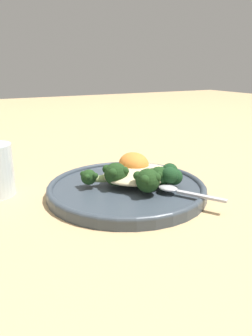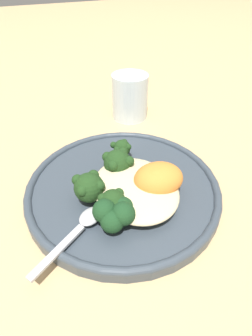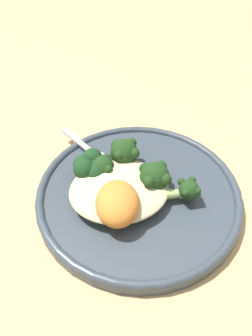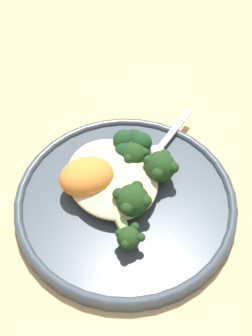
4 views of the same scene
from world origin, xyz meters
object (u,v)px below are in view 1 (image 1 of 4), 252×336
object	(u,v)px
broccoli_stalk_0	(103,177)
kale_tuft	(167,175)
broccoli_stalk_3	(153,176)
broccoli_stalk_1	(117,174)
spoon	(177,190)
broccoli_stalk_2	(145,180)
quinoa_mound	(139,174)
sweet_potato_chunk_1	(134,164)
plate	(127,189)
sweet_potato_chunk_0	(137,164)

from	to	relation	value
broccoli_stalk_0	kale_tuft	size ratio (longest dim) A/B	2.24
broccoli_stalk_3	broccoli_stalk_1	bearing A→B (deg)	-143.50
spoon	broccoli_stalk_2	bearing A→B (deg)	-158.01
quinoa_mound	broccoli_stalk_0	size ratio (longest dim) A/B	1.14
broccoli_stalk_1	sweet_potato_chunk_1	world-z (taller)	sweet_potato_chunk_1
plate	kale_tuft	xyz separation A→B (m)	(-0.06, 0.04, 0.03)
plate	broccoli_stalk_2	distance (m)	0.06
broccoli_stalk_3	spoon	bearing A→B (deg)	-14.94
broccoli_stalk_0	broccoli_stalk_3	xyz separation A→B (m)	(-0.08, 0.05, 0.00)
sweet_potato_chunk_1	kale_tuft	distance (m)	0.08
broccoli_stalk_1	broccoli_stalk_2	bearing A→B (deg)	97.99
broccoli_stalk_0	spoon	bearing A→B (deg)	138.24
broccoli_stalk_2	quinoa_mound	bearing A→B (deg)	167.91
spoon	broccoli_stalk_0	bearing A→B (deg)	-170.08
sweet_potato_chunk_0	broccoli_stalk_2	bearing A→B (deg)	69.95
plate	broccoli_stalk_2	bearing A→B (deg)	102.36
broccoli_stalk_1	sweet_potato_chunk_1	bearing A→B (deg)	-168.40
quinoa_mound	spoon	bearing A→B (deg)	106.42
broccoli_stalk_1	spoon	xyz separation A→B (m)	(-0.07, 0.08, -0.02)
quinoa_mound	sweet_potato_chunk_1	distance (m)	0.03
broccoli_stalk_1	spoon	bearing A→B (deg)	109.51
kale_tuft	sweet_potato_chunk_1	bearing A→B (deg)	-71.24
sweet_potato_chunk_1	spoon	bearing A→B (deg)	98.71
quinoa_mound	sweet_potato_chunk_0	xyz separation A→B (m)	(-0.01, -0.03, 0.01)
broccoli_stalk_1	spoon	size ratio (longest dim) A/B	0.75
kale_tuft	spoon	size ratio (longest dim) A/B	0.49
broccoli_stalk_1	sweet_potato_chunk_1	distance (m)	0.07
sweet_potato_chunk_0	broccoli_stalk_3	bearing A→B (deg)	91.68
sweet_potato_chunk_0	sweet_potato_chunk_1	bearing A→B (deg)	-58.60
broccoli_stalk_3	spoon	xyz separation A→B (m)	(-0.01, 0.05, -0.01)
broccoli_stalk_3	spoon	world-z (taller)	broccoli_stalk_3
quinoa_mound	sweet_potato_chunk_0	world-z (taller)	sweet_potato_chunk_0
broccoli_stalk_0	sweet_potato_chunk_0	bearing A→B (deg)	-166.09
plate	quinoa_mound	bearing A→B (deg)	-167.99
spoon	sweet_potato_chunk_1	bearing A→B (deg)	157.25
quinoa_mound	broccoli_stalk_2	distance (m)	0.06
plate	broccoli_stalk_1	bearing A→B (deg)	-6.15
quinoa_mound	kale_tuft	xyz separation A→B (m)	(-0.03, 0.05, 0.01)
sweet_potato_chunk_1	kale_tuft	xyz separation A→B (m)	(-0.03, 0.08, -0.00)
broccoli_stalk_1	kale_tuft	distance (m)	0.09
broccoli_stalk_2	spoon	distance (m)	0.06
broccoli_stalk_1	broccoli_stalk_2	size ratio (longest dim) A/B	0.75
broccoli_stalk_2	spoon	size ratio (longest dim) A/B	1.00
plate	kale_tuft	distance (m)	0.08
broccoli_stalk_1	broccoli_stalk_3	distance (m)	0.07
plate	broccoli_stalk_0	xyz separation A→B (m)	(0.04, -0.02, 0.02)
broccoli_stalk_1	sweet_potato_chunk_0	size ratio (longest dim) A/B	1.75
sweet_potato_chunk_1	kale_tuft	bearing A→B (deg)	108.76
kale_tuft	spoon	world-z (taller)	kale_tuft
broccoli_stalk_2	sweet_potato_chunk_1	world-z (taller)	sweet_potato_chunk_1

